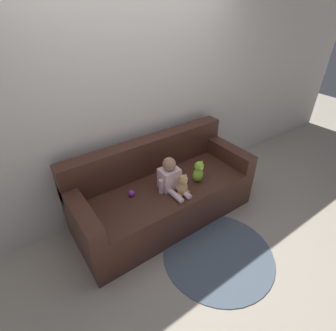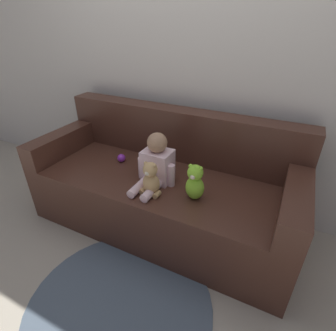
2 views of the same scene
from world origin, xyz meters
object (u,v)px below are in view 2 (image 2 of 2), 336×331
(couch, at_px, (164,188))
(plush_toy_side, at_px, (195,182))
(person_baby, at_px, (156,164))
(teddy_bear_brown, at_px, (151,179))
(toy_ball, at_px, (121,158))

(couch, height_order, plush_toy_side, couch)
(person_baby, relative_size, teddy_bear_brown, 1.53)
(person_baby, xyz_separation_m, teddy_bear_brown, (0.04, -0.16, -0.03))
(plush_toy_side, bearing_deg, person_baby, 167.06)
(toy_ball, bearing_deg, person_baby, -17.65)
(couch, relative_size, person_baby, 5.45)
(couch, xyz_separation_m, toy_ball, (-0.39, -0.01, 0.19))
(couch, xyz_separation_m, person_baby, (0.01, -0.14, 0.30))
(couch, height_order, person_baby, couch)
(couch, distance_m, teddy_bear_brown, 0.41)
(person_baby, xyz_separation_m, toy_ball, (-0.41, 0.13, -0.11))
(person_baby, relative_size, plush_toy_side, 1.45)
(plush_toy_side, xyz_separation_m, toy_ball, (-0.73, 0.20, -0.09))
(couch, relative_size, plush_toy_side, 7.94)
(teddy_bear_brown, distance_m, toy_ball, 0.54)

